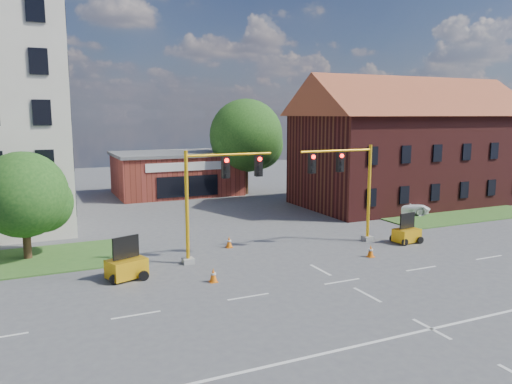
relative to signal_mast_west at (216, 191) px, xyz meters
The scene contains 16 objects.
ground 8.38m from the signal_mast_west, 54.01° to the right, with size 120.00×120.00×0.00m, color #48484B.
grass_verge_ne 22.89m from the signal_mast_west, ahead, with size 14.00×4.00×0.08m, color #305821.
lane_markings 10.73m from the signal_mast_west, 64.17° to the right, with size 60.00×36.00×0.01m, color silver, non-canonical shape.
brick_shop 24.44m from the signal_mast_west, 79.71° to the left, with size 12.40×8.40×4.30m.
townhouse_row 24.57m from the signal_mast_west, 24.11° to the left, with size 21.00×11.00×11.50m.
tree_large 23.95m from the signal_mast_west, 61.95° to the left, with size 7.75×7.38×9.66m.
tree_nw_front 10.46m from the signal_mast_west, 154.03° to the left, with size 5.03×4.79×6.10m.
signal_mast_west is the anchor object (origin of this frame).
signal_mast_east 8.71m from the signal_mast_west, ahead, with size 5.30×0.60×6.20m.
trailer_west 6.23m from the signal_mast_west, 166.76° to the right, with size 2.12×1.75×2.06m.
trailer_east 12.87m from the signal_mast_west, ahead, with size 1.74×1.28×1.83m.
cone_a 5.18m from the signal_mast_west, 112.15° to the right, with size 0.40×0.40×0.70m.
cone_b 4.48m from the signal_mast_west, 53.35° to the left, with size 0.40×0.40×0.70m.
cone_c 9.52m from the signal_mast_west, 20.56° to the right, with size 0.40×0.40×0.70m.
cone_d 12.91m from the signal_mast_west, ahead, with size 0.40×0.40×0.70m.
pickup_white 19.14m from the signal_mast_west, 18.43° to the left, with size 2.32×5.04×1.40m, color white.
Camera 1 is at (-13.51, -19.60, 8.09)m, focal length 35.00 mm.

